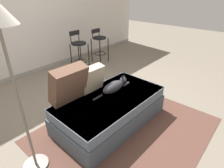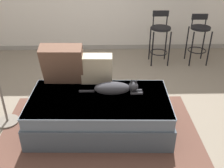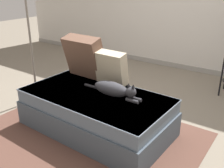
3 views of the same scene
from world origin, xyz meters
name	(u,v)px [view 3 (image 3 of 3)]	position (x,y,z in m)	size (l,w,h in m)	color
ground_plane	(116,115)	(0.00, 0.00, 0.00)	(16.00, 16.00, 0.00)	slate
wall_baseboard_trim	(181,66)	(0.00, 2.20, 0.04)	(8.00, 0.02, 0.09)	gray
area_rug	(79,141)	(0.00, -0.70, 0.00)	(2.33, 1.98, 0.01)	brown
couch	(96,112)	(0.00, -0.40, 0.22)	(1.66, 0.92, 0.43)	#44505B
throw_pillow_corner	(85,57)	(-0.44, -0.05, 0.70)	(0.50, 0.32, 0.53)	brown
throw_pillow_middle	(111,68)	(-0.03, -0.06, 0.63)	(0.38, 0.21, 0.40)	beige
cat	(114,89)	(0.18, -0.32, 0.51)	(0.74, 0.17, 0.19)	#333338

